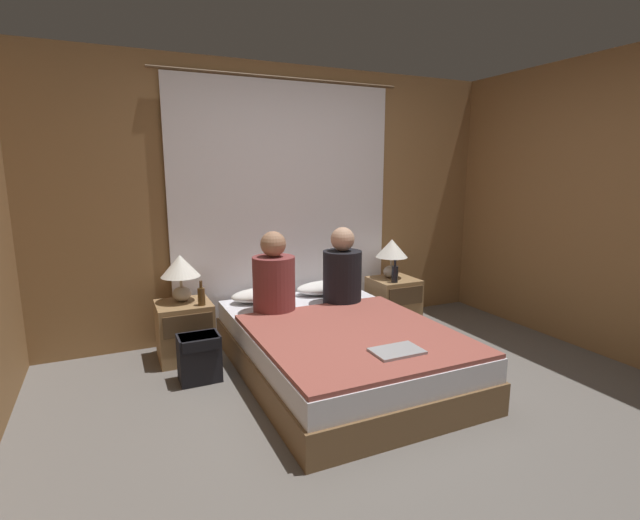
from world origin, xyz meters
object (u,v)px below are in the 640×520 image
(bed, at_px, (337,349))
(laptop_on_bed, at_px, (397,351))
(pillow_right, at_px, (326,287))
(lamp_right, at_px, (392,252))
(person_right_in_bed, at_px, (342,272))
(nightstand_right, at_px, (393,302))
(beer_bottle_on_left_stand, at_px, (201,296))
(lamp_left, at_px, (180,270))
(pillow_left, at_px, (264,295))
(person_left_in_bed, at_px, (274,279))
(backpack_on_floor, at_px, (199,355))
(nightstand_left, at_px, (185,331))
(beer_bottle_on_right_stand, at_px, (395,274))

(bed, xyz_separation_m, laptop_on_bed, (0.07, -0.71, 0.23))
(pillow_right, bearing_deg, laptop_on_bed, -98.86)
(lamp_right, height_order, pillow_right, lamp_right)
(pillow_right, distance_m, person_right_in_bed, 0.42)
(nightstand_right, relative_size, beer_bottle_on_left_stand, 2.38)
(person_right_in_bed, xyz_separation_m, laptop_on_bed, (-0.24, -1.21, -0.25))
(lamp_left, distance_m, pillow_left, 0.78)
(lamp_right, distance_m, pillow_right, 0.78)
(person_left_in_bed, xyz_separation_m, laptop_on_bed, (0.40, -1.21, -0.24))
(pillow_left, bearing_deg, lamp_right, -1.30)
(beer_bottle_on_left_stand, bearing_deg, bed, -35.50)
(lamp_left, relative_size, beer_bottle_on_left_stand, 1.93)
(bed, relative_size, nightstand_right, 4.36)
(nightstand_right, distance_m, pillow_right, 0.75)
(backpack_on_floor, bearing_deg, person_right_in_bed, 9.12)
(lamp_left, distance_m, person_left_in_bed, 0.77)
(lamp_right, height_order, beer_bottle_on_left_stand, lamp_right)
(nightstand_right, height_order, pillow_left, pillow_left)
(nightstand_left, distance_m, beer_bottle_on_left_stand, 0.36)
(person_left_in_bed, bearing_deg, backpack_on_floor, -162.62)
(pillow_right, xyz_separation_m, backpack_on_floor, (-1.31, -0.56, -0.24))
(bed, height_order, pillow_right, pillow_right)
(laptop_on_bed, bearing_deg, lamp_right, 58.05)
(nightstand_left, xyz_separation_m, backpack_on_floor, (0.03, -0.48, -0.04))
(lamp_left, distance_m, beer_bottle_on_left_stand, 0.29)
(nightstand_left, xyz_separation_m, laptop_on_bed, (1.09, -1.48, 0.18))
(pillow_left, xyz_separation_m, person_right_in_bed, (0.61, -0.36, 0.22))
(lamp_left, distance_m, laptop_on_bed, 1.92)
(nightstand_left, height_order, beer_bottle_on_left_stand, beer_bottle_on_left_stand)
(lamp_left, height_order, beer_bottle_on_right_stand, lamp_left)
(beer_bottle_on_left_stand, distance_m, beer_bottle_on_right_stand, 1.85)
(nightstand_left, height_order, beer_bottle_on_right_stand, beer_bottle_on_right_stand)
(nightstand_right, height_order, backpack_on_floor, nightstand_right)
(nightstand_right, xyz_separation_m, lamp_right, (0.00, 0.06, 0.51))
(nightstand_left, relative_size, person_left_in_bed, 0.71)
(lamp_left, relative_size, lamp_right, 1.00)
(nightstand_left, xyz_separation_m, beer_bottle_on_right_stand, (1.97, -0.13, 0.33))
(bed, height_order, person_right_in_bed, person_right_in_bed)
(bed, xyz_separation_m, pillow_left, (-0.31, 0.86, 0.26))
(pillow_right, height_order, person_right_in_bed, person_right_in_bed)
(pillow_left, bearing_deg, backpack_on_floor, -140.59)
(lamp_right, distance_m, pillow_left, 1.37)
(lamp_right, distance_m, beer_bottle_on_left_stand, 1.94)
(person_right_in_bed, bearing_deg, nightstand_right, 20.32)
(nightstand_right, height_order, lamp_left, lamp_left)
(pillow_left, relative_size, backpack_on_floor, 1.65)
(person_right_in_bed, relative_size, beer_bottle_on_right_stand, 3.09)
(beer_bottle_on_left_stand, relative_size, laptop_on_bed, 0.63)
(bed, bearing_deg, nightstand_right, 36.93)
(pillow_right, distance_m, beer_bottle_on_right_stand, 0.68)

